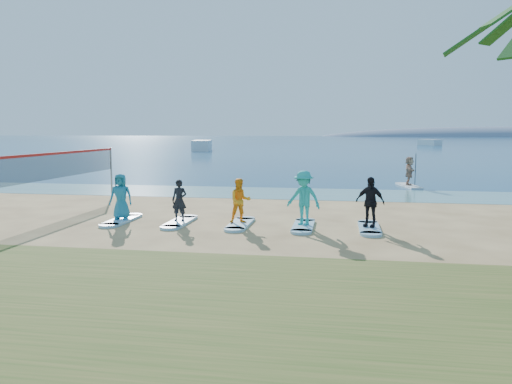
% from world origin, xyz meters
% --- Properties ---
extents(ground, '(600.00, 600.00, 0.00)m').
position_xyz_m(ground, '(0.00, 0.00, 0.00)').
color(ground, tan).
rests_on(ground, ground).
extents(shallow_water, '(600.00, 600.00, 0.00)m').
position_xyz_m(shallow_water, '(0.00, 10.50, 0.01)').
color(shallow_water, teal).
rests_on(shallow_water, ground).
extents(ocean, '(600.00, 600.00, 0.00)m').
position_xyz_m(ocean, '(0.00, 160.00, 0.01)').
color(ocean, navy).
rests_on(ocean, ground).
extents(island_ridge, '(220.00, 56.00, 18.00)m').
position_xyz_m(island_ridge, '(95.00, 300.00, 0.00)').
color(island_ridge, slate).
rests_on(island_ridge, ground).
extents(volleyball_net, '(0.16, 9.09, 2.50)m').
position_xyz_m(volleyball_net, '(-7.15, 3.40, 1.90)').
color(volleyball_net, gray).
rests_on(volleyball_net, ground).
extents(paddleboard, '(1.27, 3.08, 0.12)m').
position_xyz_m(paddleboard, '(8.47, 14.82, 0.06)').
color(paddleboard, silver).
rests_on(paddleboard, ground).
extents(paddleboarder, '(0.61, 1.60, 1.70)m').
position_xyz_m(paddleboarder, '(8.47, 14.82, 0.97)').
color(paddleboarder, tan).
rests_on(paddleboarder, paddleboard).
extents(boat_offshore_a, '(4.24, 8.67, 1.75)m').
position_xyz_m(boat_offshore_a, '(-18.69, 65.80, 0.00)').
color(boat_offshore_a, silver).
rests_on(boat_offshore_a, ground).
extents(boat_offshore_b, '(4.69, 7.03, 1.38)m').
position_xyz_m(boat_offshore_b, '(24.70, 104.79, 0.00)').
color(boat_offshore_b, silver).
rests_on(boat_offshore_b, ground).
extents(surfboard_0, '(0.70, 2.20, 0.09)m').
position_xyz_m(surfboard_0, '(-3.58, 1.16, 0.04)').
color(surfboard_0, '#8FC3DD').
rests_on(surfboard_0, ground).
extents(student_0, '(0.90, 0.65, 1.69)m').
position_xyz_m(student_0, '(-3.58, 1.16, 0.94)').
color(student_0, teal).
rests_on(student_0, surfboard_0).
extents(surfboard_1, '(0.70, 2.20, 0.09)m').
position_xyz_m(surfboard_1, '(-1.34, 1.16, 0.04)').
color(surfboard_1, '#8FC3DD').
rests_on(surfboard_1, ground).
extents(student_1, '(0.56, 0.37, 1.51)m').
position_xyz_m(student_1, '(-1.34, 1.16, 0.84)').
color(student_1, black).
rests_on(student_1, surfboard_1).
extents(surfboard_2, '(0.70, 2.20, 0.09)m').
position_xyz_m(surfboard_2, '(0.91, 1.16, 0.04)').
color(surfboard_2, '#8FC3DD').
rests_on(surfboard_2, ground).
extents(student_2, '(0.93, 0.84, 1.58)m').
position_xyz_m(student_2, '(0.91, 1.16, 0.88)').
color(student_2, '#FF9E1A').
rests_on(student_2, surfboard_2).
extents(surfboard_3, '(0.70, 2.20, 0.09)m').
position_xyz_m(surfboard_3, '(3.16, 1.16, 0.04)').
color(surfboard_3, '#8FC3DD').
rests_on(surfboard_3, ground).
extents(student_3, '(1.39, 1.08, 1.89)m').
position_xyz_m(student_3, '(3.16, 1.16, 1.03)').
color(student_3, teal).
rests_on(student_3, surfboard_3).
extents(surfboard_4, '(0.70, 2.20, 0.09)m').
position_xyz_m(surfboard_4, '(5.40, 1.16, 0.04)').
color(surfboard_4, '#8FC3DD').
rests_on(surfboard_4, ground).
extents(student_4, '(1.09, 0.79, 1.71)m').
position_xyz_m(student_4, '(5.40, 1.16, 0.95)').
color(student_4, black).
rests_on(student_4, surfboard_4).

